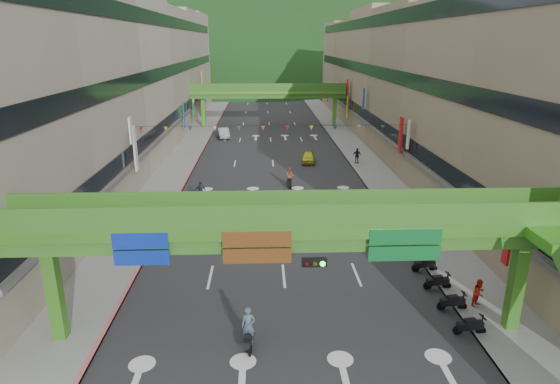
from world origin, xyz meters
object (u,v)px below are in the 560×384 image
object	(u,v)px
pedestrian_red	(479,295)
car_silver	(224,133)
overpass_near	(312,242)
scooter_rider_near	(248,330)
scooter_rider_mid	(290,177)
car_yellow	(308,157)

from	to	relation	value
pedestrian_red	car_silver	bearing A→B (deg)	76.21
car_silver	pedestrian_red	world-z (taller)	pedestrian_red
overpass_near	car_silver	xyz separation A→B (m)	(-7.93, 50.26, -4.48)
car_silver	scooter_rider_near	bearing A→B (deg)	-93.58
overpass_near	car_silver	distance (m)	51.08
car_silver	scooter_rider_mid	bearing A→B (deg)	-80.90
pedestrian_red	car_yellow	bearing A→B (deg)	66.94
scooter_rider_mid	car_silver	xyz separation A→B (m)	(-8.44, 25.41, -0.34)
scooter_rider_mid	car_yellow	xyz separation A→B (m)	(2.78, 9.99, -0.42)
overpass_near	scooter_rider_near	xyz separation A→B (m)	(-2.89, -0.41, -4.19)
scooter_rider_near	pedestrian_red	distance (m)	12.62
scooter_rider_mid	car_silver	bearing A→B (deg)	108.36
car_silver	car_yellow	size ratio (longest dim) A/B	1.15
overpass_near	pedestrian_red	xyz separation A→B (m)	(9.35, 2.62, -4.43)
overpass_near	car_yellow	distance (m)	35.29
overpass_near	scooter_rider_mid	world-z (taller)	overpass_near
overpass_near	car_silver	size ratio (longest dim) A/B	6.36
car_yellow	pedestrian_red	size ratio (longest dim) A/B	2.48
scooter_rider_mid	car_silver	distance (m)	26.78
overpass_near	scooter_rider_near	bearing A→B (deg)	-172.00
car_silver	pedestrian_red	xyz separation A→B (m)	(17.28, -47.64, 0.05)
overpass_near	car_silver	world-z (taller)	overpass_near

